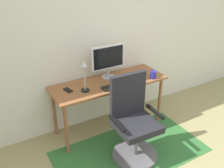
{
  "coord_description": "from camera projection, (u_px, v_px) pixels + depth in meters",
  "views": [
    {
      "loc": [
        -1.56,
        -0.85,
        2.25
      ],
      "look_at": [
        -0.14,
        1.6,
        0.83
      ],
      "focal_mm": 41.39,
      "sensor_mm": 36.0,
      "label": 1
    }
  ],
  "objects": [
    {
      "name": "wall_back",
      "position": [
        99.0,
        33.0,
        3.49
      ],
      "size": [
        6.0,
        0.1,
        2.6
      ],
      "primitive_type": "cube",
      "color": "white",
      "rests_on": "ground"
    },
    {
      "name": "area_rug",
      "position": [
        130.0,
        151.0,
        3.29
      ],
      "size": [
        1.88,
        1.02,
        0.01
      ],
      "primitive_type": "cube",
      "color": "#346F34",
      "rests_on": "ground"
    },
    {
      "name": "desk",
      "position": [
        109.0,
        87.0,
        3.49
      ],
      "size": [
        1.57,
        0.56,
        0.73
      ],
      "color": "#975D35",
      "rests_on": "ground"
    },
    {
      "name": "monitor",
      "position": [
        108.0,
        59.0,
        3.47
      ],
      "size": [
        0.48,
        0.18,
        0.46
      ],
      "color": "#B2B2B7",
      "rests_on": "desk"
    },
    {
      "name": "keyboard",
      "position": [
        118.0,
        86.0,
        3.33
      ],
      "size": [
        0.43,
        0.13,
        0.02
      ],
      "primitive_type": "cube",
      "color": "black",
      "rests_on": "desk"
    },
    {
      "name": "computer_mouse",
      "position": [
        139.0,
        79.0,
        3.49
      ],
      "size": [
        0.06,
        0.1,
        0.03
      ],
      "primitive_type": "ellipsoid",
      "color": "white",
      "rests_on": "desk"
    },
    {
      "name": "coffee_cup",
      "position": [
        153.0,
        75.0,
        3.53
      ],
      "size": [
        0.08,
        0.08,
        0.1
      ],
      "primitive_type": "cylinder",
      "color": "#2627A4",
      "rests_on": "desk"
    },
    {
      "name": "cell_phone",
      "position": [
        68.0,
        90.0,
        3.23
      ],
      "size": [
        0.09,
        0.15,
        0.01
      ],
      "primitive_type": "cube",
      "rotation": [
        0.0,
        0.0,
        0.19
      ],
      "color": "black",
      "rests_on": "desk"
    },
    {
      "name": "desk_lamp",
      "position": [
        84.0,
        73.0,
        3.11
      ],
      "size": [
        0.11,
        0.11,
        0.39
      ],
      "color": "black",
      "rests_on": "desk"
    },
    {
      "name": "office_chair",
      "position": [
        133.0,
        126.0,
        3.08
      ],
      "size": [
        0.57,
        0.56,
        1.05
      ],
      "rotation": [
        0.0,
        0.0,
        -0.04
      ],
      "color": "slate",
      "rests_on": "ground"
    }
  ]
}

